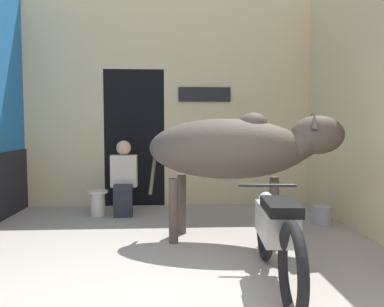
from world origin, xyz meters
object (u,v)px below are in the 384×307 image
Objects in this scene: plastic_stool at (98,202)px; bucket at (322,215)px; motorcycle_near at (276,232)px; shopkeeper_seated at (124,176)px; cow at (235,149)px.

plastic_stool is 3.36m from bucket.
plastic_stool is at bearing 128.09° from motorcycle_near.
motorcycle_near is 1.64× the size of shopkeeper_seated.
bucket is at bearing 57.81° from motorcycle_near.
motorcycle_near is at bearing -82.35° from cow.
cow is at bearing -152.22° from bucket.
cow reaches higher than plastic_stool.
cow reaches higher than shopkeeper_seated.
shopkeeper_seated is 2.96× the size of plastic_stool.
cow is at bearing -36.72° from plastic_stool.
bucket is (1.39, 0.73, -0.99)m from cow.
shopkeeper_seated is at bearing 135.89° from cow.
motorcycle_near is (0.16, -1.22, -0.66)m from cow.
bucket is (1.23, 1.95, -0.33)m from motorcycle_near.
cow is 1.39m from motorcycle_near.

